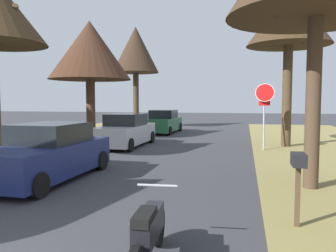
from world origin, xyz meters
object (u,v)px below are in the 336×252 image
Objects in this scene: stop_sign_far at (265,102)px; parked_sedan_green at (163,122)px; parked_motorcycle at (148,233)px; street_tree_left_far at (136,51)px; parked_sedan_navy at (48,154)px; street_tree_left_mid_b at (90,51)px; street_tree_right_mid_b at (289,18)px; parked_sedan_silver at (125,131)px; curbside_mailbox at (298,168)px.

stop_sign_far is 0.66× the size of parked_sedan_green.
stop_sign_far is 11.48m from parked_motorcycle.
street_tree_left_far is 1.82× the size of parked_sedan_navy.
street_tree_left_mid_b reaches higher than parked_sedan_navy.
stop_sign_far is at bearing 79.69° from parked_motorcycle.
parked_motorcycle is at bearing -103.87° from street_tree_right_mid_b.
street_tree_left_far is 7.14m from parked_sedan_green.
parked_sedan_navy is at bearing -70.79° from street_tree_left_mid_b.
street_tree_right_mid_b is (1.10, 1.49, 3.88)m from stop_sign_far.
street_tree_right_mid_b reaches higher than parked_sedan_navy.
street_tree_left_far is at bearing 100.43° from parked_sedan_navy.
street_tree_left_mid_b is at bearing 109.21° from parked_sedan_navy.
street_tree_left_far is 1.82× the size of parked_sedan_silver.
street_tree_left_mid_b is at bearing 139.50° from parked_sedan_silver.
street_tree_left_mid_b reaches higher than stop_sign_far.
street_tree_left_far is 12.20m from parked_sedan_silver.
parked_sedan_green is 18.94m from parked_motorcycle.
parked_sedan_green is at bearing 111.25° from curbside_mailbox.
street_tree_left_mid_b is at bearing 173.26° from street_tree_right_mid_b.
street_tree_left_far is at bearing 105.49° from parked_sedan_silver.
street_tree_right_mid_b reaches higher than parked_motorcycle.
stop_sign_far is at bearing -126.26° from street_tree_right_mid_b.
street_tree_right_mid_b is 5.83× the size of curbside_mailbox.
street_tree_left_mid_b is at bearing -125.46° from parked_sedan_green.
street_tree_left_mid_b is 7.03m from parked_sedan_green.
street_tree_left_mid_b is (-10.67, 1.26, -0.97)m from street_tree_right_mid_b.
stop_sign_far is 0.36× the size of street_tree_left_far.
parked_sedan_silver is 1.00× the size of parked_sedan_green.
street_tree_left_far reaches higher than stop_sign_far.
street_tree_right_mid_b is 10.82m from parked_sedan_green.
street_tree_left_mid_b is (-9.57, 2.75, 2.91)m from stop_sign_far.
parked_sedan_silver is 2.16× the size of parked_motorcycle.
parked_sedan_navy reaches higher than parked_motorcycle.
street_tree_right_mid_b is 1.67× the size of parked_sedan_navy.
parked_sedan_navy and parked_sedan_green have the same top height.
street_tree_right_mid_b is at bearing 84.60° from curbside_mailbox.
stop_sign_far is 0.39× the size of street_tree_right_mid_b.
street_tree_right_mid_b reaches higher than street_tree_left_mid_b.
stop_sign_far is 2.30× the size of curbside_mailbox.
street_tree_right_mid_b is 11.91m from curbside_mailbox.
parked_sedan_navy is 7.11m from parked_sedan_silver.
street_tree_left_mid_b is 5.91m from parked_sedan_silver.
street_tree_right_mid_b reaches higher than parked_sedan_green.
parked_motorcycle is (7.54, -13.93, -4.58)m from street_tree_left_mid_b.
stop_sign_far is 0.43× the size of street_tree_left_mid_b.
street_tree_left_mid_b is 16.48m from parked_motorcycle.
street_tree_right_mid_b is 0.92× the size of street_tree_left_far.
parked_sedan_green is at bearing 90.68° from parked_sedan_navy.
parked_motorcycle is 2.89m from curbside_mailbox.
parked_sedan_green is (-7.45, 5.77, -5.31)m from street_tree_right_mid_b.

